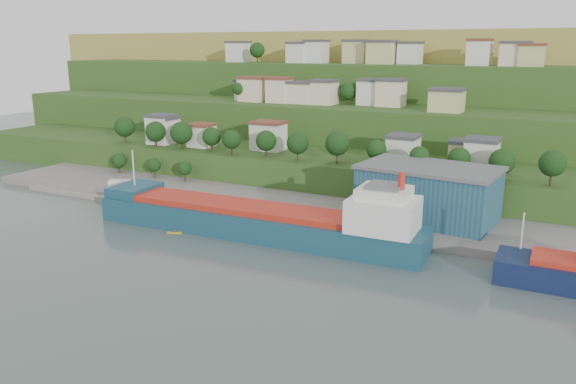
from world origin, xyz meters
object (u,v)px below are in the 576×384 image
Objects in this scene: cargo_ship_near at (264,223)px; kayak_orange at (232,238)px; caravan at (120,185)px; warehouse at (428,192)px.

cargo_ship_near reaches higher than kayak_orange.
caravan is at bearing 158.68° from kayak_orange.
warehouse is 87.87m from caravan.
warehouse is at bearing 35.28° from cargo_ship_near.
kayak_orange is (50.50, -18.93, -2.39)m from caravan.
cargo_ship_near is 57.90m from caravan.
warehouse reaches higher than kayak_orange.
warehouse is at bearing -17.40° from caravan.
cargo_ship_near is 39.32m from warehouse.
warehouse is (31.11, 23.48, 5.23)m from cargo_ship_near.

